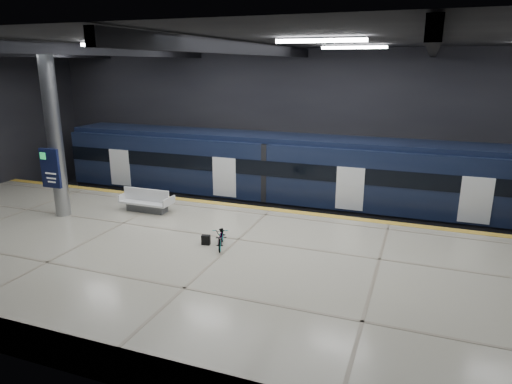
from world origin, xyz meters
The scene contains 10 objects.
ground centered at (0.00, 0.00, 0.00)m, with size 30.00×30.00×0.00m, color black.
room_shell centered at (0.00, 0.00, 5.72)m, with size 30.10×16.10×8.05m.
platform centered at (0.00, -2.50, 0.55)m, with size 30.00×11.00×1.10m, color beige.
safety_strip centered at (0.00, 2.75, 1.11)m, with size 30.00×0.40×0.01m, color gold.
rails centered at (0.00, 5.50, 0.08)m, with size 30.00×1.52×0.16m.
train centered at (1.95, 5.50, 2.06)m, with size 29.40×2.84×3.79m.
bench centered at (-4.95, 0.64, 1.45)m, with size 2.27×0.94×1.00m.
bicycle centered at (-0.27, -1.87, 1.49)m, with size 0.51×1.48×0.78m, color #99999E.
pannier_bag centered at (-0.87, -1.87, 1.28)m, with size 0.30×0.18×0.35m, color black.
info_column centered at (-8.00, -1.03, 4.46)m, with size 0.90×0.78×6.90m.
Camera 1 is at (6.03, -15.28, 7.26)m, focal length 32.00 mm.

